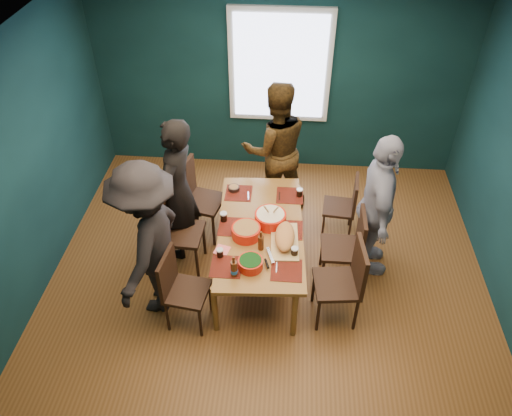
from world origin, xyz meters
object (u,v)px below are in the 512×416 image
at_px(chair_left_far, 196,194).
at_px(person_right, 377,208).
at_px(chair_right_far, 346,203).
at_px(dining_table, 260,233).
at_px(chair_right_mid, 350,243).
at_px(chair_left_near, 178,285).
at_px(bowl_herbs, 250,263).
at_px(bowl_salad, 246,231).
at_px(chair_left_mid, 173,226).
at_px(person_near_left, 149,241).
at_px(bowl_dumpling, 270,218).
at_px(chair_right_near, 347,278).
at_px(person_back, 275,149).
at_px(cutting_board, 285,238).
at_px(person_far_left, 178,191).

xyz_separation_m(chair_left_far, person_right, (2.08, -0.45, 0.30)).
bearing_deg(chair_right_far, dining_table, -136.92).
bearing_deg(chair_right_far, chair_right_mid, -85.24).
relative_size(chair_left_near, bowl_herbs, 3.64).
height_order(chair_left_far, chair_right_far, chair_left_far).
bearing_deg(dining_table, bowl_salad, -141.04).
xyz_separation_m(chair_left_mid, bowl_salad, (0.85, -0.20, 0.17)).
bearing_deg(dining_table, person_near_left, -157.88).
distance_m(chair_left_near, bowl_herbs, 0.76).
distance_m(chair_left_near, bowl_dumpling, 1.22).
bearing_deg(bowl_salad, chair_left_far, 130.74).
distance_m(chair_left_far, person_right, 2.15).
height_order(dining_table, bowl_salad, bowl_salad).
bearing_deg(person_near_left, chair_right_near, 97.87).
relative_size(chair_right_near, person_right, 0.56).
distance_m(chair_right_mid, bowl_dumpling, 0.91).
height_order(chair_right_mid, person_back, person_back).
xyz_separation_m(bowl_dumpling, bowl_herbs, (-0.16, -0.67, -0.02)).
relative_size(chair_left_far, bowl_dumpling, 2.93).
relative_size(bowl_salad, cutting_board, 0.44).
xyz_separation_m(chair_left_mid, person_near_left, (-0.09, -0.58, 0.32)).
distance_m(chair_right_far, bowl_dumpling, 1.15).
distance_m(chair_right_far, cutting_board, 1.23).
relative_size(person_far_left, person_right, 1.01).
height_order(person_right, bowl_dumpling, person_right).
xyz_separation_m(chair_left_mid, cutting_board, (1.26, -0.27, 0.17)).
bearing_deg(cutting_board, bowl_salad, 167.26).
distance_m(person_far_left, bowl_dumpling, 1.09).
bearing_deg(chair_right_mid, bowl_salad, -173.81).
distance_m(person_right, bowl_salad, 1.44).
bearing_deg(chair_left_mid, bowl_salad, -10.67).
bearing_deg(person_near_left, chair_right_mid, 112.46).
distance_m(chair_left_near, chair_right_near, 1.70).
height_order(chair_right_far, person_far_left, person_far_left).
bearing_deg(chair_right_mid, chair_right_far, 89.11).
distance_m(dining_table, person_right, 1.29).
relative_size(dining_table, chair_left_far, 1.86).
bearing_deg(dining_table, person_right, 6.70).
xyz_separation_m(person_far_left, cutting_board, (1.22, -0.53, -0.13)).
relative_size(dining_table, cutting_board, 2.64).
bearing_deg(chair_left_far, person_right, 1.23).
bearing_deg(chair_left_mid, bowl_dumpling, 3.76).
height_order(chair_left_far, person_near_left, person_near_left).
relative_size(chair_left_mid, bowl_herbs, 4.05).
bearing_deg(person_back, chair_right_near, 99.28).
height_order(chair_left_far, chair_right_near, chair_left_far).
height_order(person_near_left, bowl_herbs, person_near_left).
distance_m(dining_table, chair_right_far, 1.26).
distance_m(chair_right_mid, bowl_salad, 1.15).
relative_size(person_back, person_right, 1.01).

